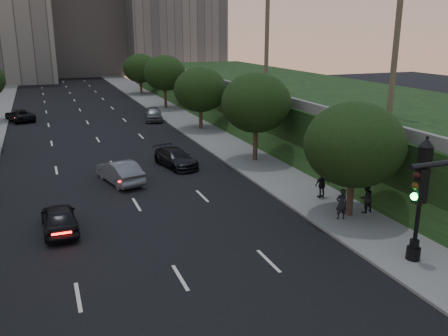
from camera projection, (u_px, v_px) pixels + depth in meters
name	position (u px, v px, depth m)	size (l,w,h in m)	color
road_surface	(101.00, 145.00, 41.62)	(16.00, 140.00, 0.02)	black
sidewalk_right	(210.00, 135.00, 45.17)	(4.50, 140.00, 0.15)	slate
embankment	(328.00, 111.00, 46.94)	(18.00, 90.00, 4.00)	black
parapet_wall	(251.00, 91.00, 43.32)	(0.35, 90.00, 0.70)	slate
office_block_mid	(82.00, 14.00, 104.45)	(22.00, 18.00, 26.00)	gray
tree_right_a	(354.00, 145.00, 24.41)	(5.20, 5.20, 6.24)	#38281C
tree_right_b	(256.00, 103.00, 35.00)	(5.20, 5.20, 6.74)	#38281C
tree_right_c	(200.00, 90.00, 46.77)	(5.20, 5.20, 6.24)	#38281C
tree_right_d	(165.00, 73.00, 59.15)	(5.20, 5.20, 6.74)	#38281C
tree_right_e	(140.00, 68.00, 72.70)	(5.20, 5.20, 6.24)	#38281C
street_lamp	(419.00, 205.00, 19.86)	(0.64, 0.64, 5.62)	black
sedan_near_left	(59.00, 218.00, 23.58)	(1.66, 4.12, 1.40)	black
sedan_mid_left	(120.00, 172.00, 31.10)	(1.60, 4.60, 1.51)	slate
sedan_far_left	(20.00, 115.00, 52.14)	(2.18, 4.73, 1.31)	black
sedan_near_right	(176.00, 158.00, 34.77)	(1.85, 4.56, 1.32)	black
sedan_far_right	(154.00, 114.00, 52.40)	(1.81, 4.49, 1.53)	#56585E
pedestrian_a	(341.00, 204.00, 24.68)	(0.61, 0.40, 1.68)	black
pedestrian_b	(366.00, 198.00, 25.58)	(0.81, 0.63, 1.67)	black
pedestrian_c	(322.00, 184.00, 27.87)	(0.96, 0.40, 1.63)	black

